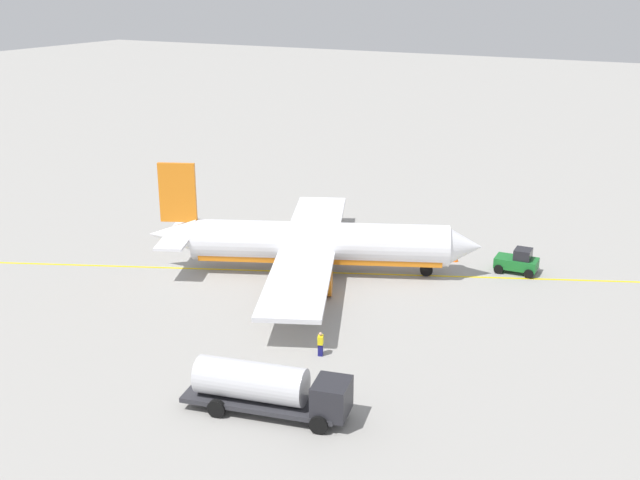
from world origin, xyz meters
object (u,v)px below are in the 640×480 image
(airplane, at_px, (314,244))
(pushback_tug, at_px, (518,261))
(fuel_tanker, at_px, (268,387))
(safety_cone_nose, at_px, (456,258))
(refueling_worker, at_px, (320,344))

(airplane, bearing_deg, pushback_tug, 27.69)
(airplane, distance_m, fuel_tanker, 23.34)
(fuel_tanker, xyz_separation_m, safety_cone_nose, (1.58, 30.15, -1.41))
(airplane, xyz_separation_m, pushback_tug, (15.73, 8.26, -1.59))
(pushback_tug, distance_m, safety_cone_nose, 5.71)
(refueling_worker, distance_m, safety_cone_nose, 22.24)
(fuel_tanker, bearing_deg, refueling_worker, 95.03)
(airplane, bearing_deg, refueling_worker, -60.39)
(fuel_tanker, relative_size, safety_cone_nose, 16.72)
(airplane, xyz_separation_m, refueling_worker, (7.78, -13.69, -1.77))
(fuel_tanker, height_order, safety_cone_nose, fuel_tanker)
(safety_cone_nose, bearing_deg, pushback_tug, -1.70)
(fuel_tanker, bearing_deg, pushback_tug, 76.42)
(pushback_tug, bearing_deg, safety_cone_nose, 178.30)
(refueling_worker, relative_size, safety_cone_nose, 2.77)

